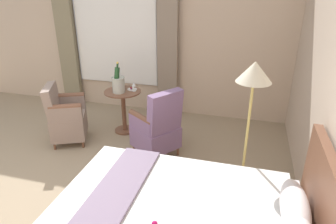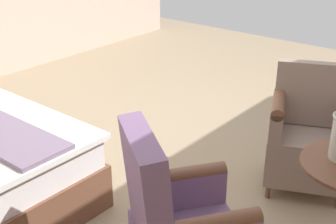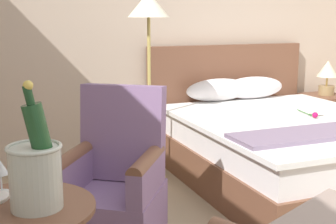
# 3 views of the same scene
# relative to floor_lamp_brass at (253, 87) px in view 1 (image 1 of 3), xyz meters

# --- Properties ---
(ground_plane) EXTENTS (7.76, 7.76, 0.00)m
(ground_plane) POSITION_rel_floor_lamp_brass_xyz_m (0.51, -2.46, -1.37)
(ground_plane) COLOR gray
(wall_window_side) EXTENTS (0.27, 6.38, 2.88)m
(wall_window_side) POSITION_rel_floor_lamp_brass_xyz_m (-2.29, -2.46, 0.06)
(wall_window_side) COLOR #C8AF95
(wall_window_side) RESTS_ON ground
(floor_lamp_brass) EXTENTS (0.35, 0.35, 1.62)m
(floor_lamp_brass) POSITION_rel_floor_lamp_brass_xyz_m (0.00, 0.00, 0.00)
(floor_lamp_brass) COLOR tan
(floor_lamp_brass) RESTS_ON ground
(side_table_round) EXTENTS (0.58, 0.58, 0.71)m
(side_table_round) POSITION_rel_floor_lamp_brass_xyz_m (-1.22, -1.95, -0.92)
(side_table_round) COLOR brown
(side_table_round) RESTS_ON ground
(champagne_bucket) EXTENTS (0.21, 0.21, 0.49)m
(champagne_bucket) POSITION_rel_floor_lamp_brass_xyz_m (-1.16, -1.99, -0.50)
(champagne_bucket) COLOR #B6BBAD
(champagne_bucket) RESTS_ON side_table_round
(wine_glass_near_bucket) EXTENTS (0.07, 0.07, 0.14)m
(wine_glass_near_bucket) POSITION_rel_floor_lamp_brass_xyz_m (-1.28, -1.78, -0.55)
(wine_glass_near_bucket) COLOR white
(wine_glass_near_bucket) RESTS_ON side_table_round
(wine_glass_near_edge) EXTENTS (0.07, 0.07, 0.15)m
(wine_glass_near_edge) POSITION_rel_floor_lamp_brass_xyz_m (-1.36, -2.06, -0.54)
(wine_glass_near_edge) COLOR white
(wine_glass_near_edge) RESTS_ON side_table_round
(snack_plate) EXTENTS (0.15, 0.15, 0.04)m
(snack_plate) POSITION_rel_floor_lamp_brass_xyz_m (-1.33, -1.83, -0.65)
(snack_plate) COLOR white
(snack_plate) RESTS_ON side_table_round
(armchair_by_window) EXTENTS (0.76, 0.77, 1.03)m
(armchair_by_window) POSITION_rel_floor_lamp_brass_xyz_m (-0.64, -1.20, -0.93)
(armchair_by_window) COLOR brown
(armchair_by_window) RESTS_ON ground
(armchair_facing_bed) EXTENTS (0.72, 0.70, 0.92)m
(armchair_facing_bed) POSITION_rel_floor_lamp_brass_xyz_m (-0.67, -2.67, -0.96)
(armchair_facing_bed) COLOR brown
(armchair_facing_bed) RESTS_ON ground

